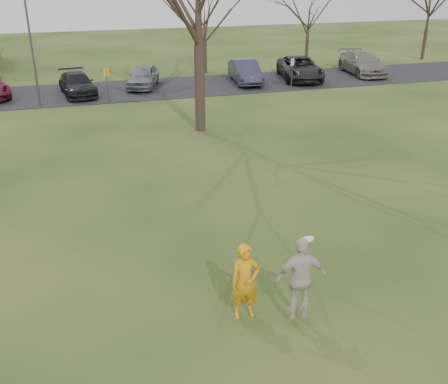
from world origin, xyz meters
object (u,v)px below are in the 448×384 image
at_px(car_4, 143,76).
at_px(catching_play, 301,278).
at_px(car_6, 300,68).
at_px(car_3, 77,84).
at_px(lamp_post, 30,37).
at_px(car_7, 362,63).
at_px(car_5, 245,72).
at_px(player_defender, 245,282).

height_order(car_4, catching_play, catching_play).
relative_size(car_4, car_6, 0.76).
xyz_separation_m(car_3, lamp_post, (-2.28, -2.11, 3.24)).
relative_size(car_4, car_7, 0.79).
bearing_deg(car_3, car_5, -5.72).
relative_size(car_3, lamp_post, 0.75).
height_order(player_defender, car_4, player_defender).
xyz_separation_m(car_4, car_6, (11.31, -0.59, 0.06)).
height_order(car_5, catching_play, catching_play).
relative_size(player_defender, car_5, 0.41).
distance_m(car_6, lamp_post, 18.39).
distance_m(player_defender, car_3, 24.71).
bearing_deg(catching_play, car_6, 65.79).
distance_m(player_defender, lamp_post, 23.24).
height_order(player_defender, car_7, player_defender).
bearing_deg(car_7, car_6, -168.49).
xyz_separation_m(player_defender, car_6, (12.59, 24.90, -0.12)).
bearing_deg(catching_play, car_7, 57.09).
xyz_separation_m(player_defender, car_3, (-3.08, 24.52, -0.23)).
bearing_deg(car_7, car_3, -171.38).
bearing_deg(player_defender, car_5, 72.39).
height_order(player_defender, catching_play, catching_play).
distance_m(car_3, car_7, 21.05).
relative_size(car_6, lamp_post, 0.91).
bearing_deg(car_4, car_6, 15.72).
height_order(car_5, lamp_post, lamp_post).
relative_size(car_3, car_4, 1.09).
relative_size(player_defender, lamp_post, 0.31).
xyz_separation_m(car_4, car_5, (7.11, -0.61, 0.04)).
relative_size(car_4, lamp_post, 0.69).
bearing_deg(car_6, car_3, -166.70).
bearing_deg(lamp_post, car_3, 42.68).
relative_size(player_defender, car_3, 0.41).
relative_size(player_defender, catching_play, 0.94).
distance_m(car_3, lamp_post, 4.49).
bearing_deg(lamp_post, car_7, 7.29).
xyz_separation_m(catching_play, lamp_post, (-6.48, 23.02, 2.74)).
xyz_separation_m(player_defender, catching_play, (1.12, -0.61, 0.27)).
bearing_deg(car_6, car_7, 17.18).
bearing_deg(car_4, car_3, -148.66).
relative_size(car_5, catching_play, 2.31).
distance_m(car_6, car_7, 5.39).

